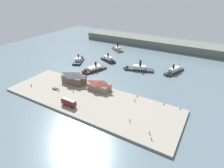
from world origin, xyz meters
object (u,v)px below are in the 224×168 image
object	(u,v)px
pedestrian_at_waters_edge	(135,100)
mooring_post_center_west	(180,109)
horse_cart	(56,88)
pedestrian_near_cart	(152,139)
pedestrian_near_east_shed	(73,91)
pedestrian_near_west_shed	(31,85)
mooring_post_center_east	(164,104)
ferry_shed_east_terminal	(99,85)
ferry_mid_harbor	(135,68)
mooring_post_west	(137,97)
ferry_shed_customs_shed	(74,77)
pedestrian_standing_center	(150,132)
ferry_near_quay	(109,60)
ferry_outer_harbor	(79,60)
ferry_moored_east	(117,49)
pedestrian_walking_west	(130,120)
ferry_approaching_east	(173,72)
street_tram	(69,102)
ferry_moored_west	(91,70)

from	to	relation	value
pedestrian_at_waters_edge	mooring_post_center_west	xyz separation A→B (m)	(25.15, 5.35, -0.34)
horse_cart	pedestrian_near_cart	size ratio (longest dim) A/B	3.92
pedestrian_near_cart	pedestrian_near_east_shed	world-z (taller)	pedestrian_near_east_shed
pedestrian_near_west_shed	mooring_post_center_east	bearing A→B (deg)	15.84
ferry_shed_east_terminal	ferry_mid_harbor	xyz separation A→B (m)	(6.41, 43.91, -3.06)
pedestrian_near_east_shed	mooring_post_west	distance (m)	40.89
ferry_shed_customs_shed	mooring_post_center_west	world-z (taller)	ferry_shed_customs_shed
pedestrian_at_waters_edge	pedestrian_standing_center	distance (m)	27.56
ferry_shed_customs_shed	ferry_near_quay	world-z (taller)	ferry_shed_customs_shed
mooring_post_center_east	ferry_outer_harbor	size ratio (longest dim) A/B	0.05
ferry_moored_east	ferry_outer_harbor	size ratio (longest dim) A/B	0.94
horse_cart	pedestrian_walking_west	distance (m)	56.44
ferry_approaching_east	mooring_post_west	bearing A→B (deg)	-100.67
pedestrian_standing_center	pedestrian_near_east_shed	world-z (taller)	pedestrian_standing_center
ferry_shed_east_terminal	pedestrian_near_cart	world-z (taller)	ferry_shed_east_terminal
ferry_shed_east_terminal	pedestrian_near_east_shed	world-z (taller)	ferry_shed_east_terminal
ferry_approaching_east	ferry_outer_harbor	xyz separation A→B (m)	(-81.59, -16.57, -0.24)
ferry_shed_east_terminal	mooring_post_center_west	size ratio (longest dim) A/B	16.28
street_tram	pedestrian_near_cart	bearing A→B (deg)	-1.69
street_tram	horse_cart	distance (m)	22.67
ferry_shed_customs_shed	street_tram	size ratio (longest dim) A/B	1.73
pedestrian_walking_west	mooring_post_center_east	bearing A→B (deg)	65.80
pedestrian_at_waters_edge	ferry_near_quay	xyz separation A→B (m)	(-48.20, 50.59, -0.38)
mooring_post_center_east	street_tram	bearing A→B (deg)	-148.35
mooring_post_center_west	ferry_outer_harbor	bearing A→B (deg)	161.93
mooring_post_center_east	ferry_moored_west	size ratio (longest dim) A/B	0.04
pedestrian_near_east_shed	ferry_outer_harbor	xyz separation A→B (m)	(-34.42, 47.67, -0.57)
mooring_post_west	ferry_outer_harbor	bearing A→B (deg)	155.86
mooring_post_west	pedestrian_walking_west	bearing A→B (deg)	-75.68
mooring_post_center_east	mooring_post_center_west	bearing A→B (deg)	0.82
ferry_moored_west	mooring_post_center_east	bearing A→B (deg)	-16.26
pedestrian_near_cart	ferry_approaching_east	world-z (taller)	ferry_approaching_east
pedestrian_walking_west	ferry_moored_west	bearing A→B (deg)	142.19
ferry_shed_customs_shed	mooring_post_west	bearing A→B (deg)	5.59
pedestrian_walking_west	ferry_near_quay	world-z (taller)	ferry_near_quay
ferry_moored_west	ferry_shed_customs_shed	bearing A→B (deg)	-84.01
pedestrian_near_west_shed	mooring_post_center_east	distance (m)	87.85
pedestrian_near_west_shed	ferry_shed_east_terminal	bearing A→B (deg)	25.27
pedestrian_near_west_shed	mooring_post_west	xyz separation A→B (m)	(68.08, 23.66, -0.37)
horse_cart	pedestrian_at_waters_edge	size ratio (longest dim) A/B	3.43
ferry_moored_east	mooring_post_center_west	bearing A→B (deg)	-43.27
pedestrian_standing_center	ferry_moored_east	world-z (taller)	ferry_moored_east
ferry_near_quay	ferry_outer_harbor	distance (m)	27.98
ferry_shed_customs_shed	ferry_near_quay	bearing A→B (deg)	91.60
pedestrian_standing_center	ferry_near_quay	world-z (taller)	ferry_near_quay
ferry_approaching_east	pedestrian_near_cart	bearing A→B (deg)	-82.43
ferry_shed_customs_shed	ferry_moored_west	size ratio (longest dim) A/B	0.70
mooring_post_west	ferry_near_quay	size ratio (longest dim) A/B	0.05
ferry_shed_east_terminal	ferry_mid_harbor	world-z (taller)	ferry_mid_harbor
pedestrian_at_waters_edge	mooring_post_west	world-z (taller)	pedestrian_at_waters_edge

